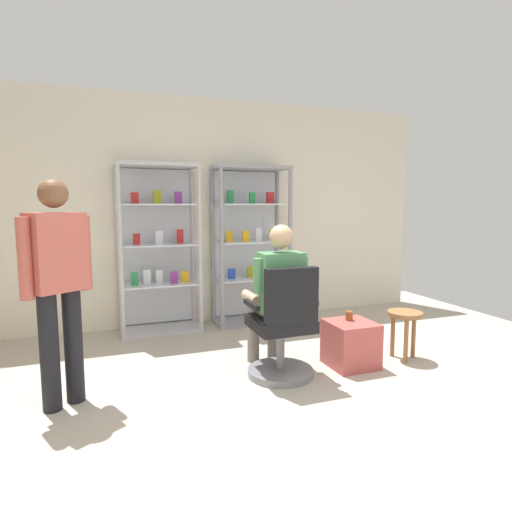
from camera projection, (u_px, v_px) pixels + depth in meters
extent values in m
plane|color=#B2A899|center=(315.00, 444.00, 2.64)|extent=(7.20, 7.20, 0.00)
cube|color=silver|center=(201.00, 213.00, 5.27)|extent=(6.00, 0.10, 2.70)
cylinder|color=#B7B7BC|center=(121.00, 252.00, 4.51)|extent=(0.05, 0.05, 1.90)
cylinder|color=#B7B7BC|center=(200.00, 249.00, 4.81)|extent=(0.05, 0.05, 1.90)
cylinder|color=#B7B7BC|center=(119.00, 249.00, 4.89)|extent=(0.05, 0.05, 1.90)
cylinder|color=#B7B7BC|center=(193.00, 246.00, 5.18)|extent=(0.05, 0.05, 1.90)
cube|color=#B7B7BC|center=(157.00, 165.00, 4.73)|extent=(0.90, 0.45, 0.04)
cube|color=#B7B7BC|center=(161.00, 329.00, 4.96)|extent=(0.90, 0.45, 0.04)
cube|color=silver|center=(157.00, 247.00, 5.05)|extent=(0.84, 0.02, 1.80)
cube|color=silver|center=(160.00, 284.00, 4.89)|extent=(0.82, 0.39, 0.02)
cube|color=#268C4C|center=(134.00, 279.00, 4.77)|extent=(0.08, 0.04, 0.14)
cube|color=silver|center=(147.00, 277.00, 4.86)|extent=(0.08, 0.04, 0.16)
cube|color=silver|center=(159.00, 277.00, 4.91)|extent=(0.08, 0.05, 0.15)
cube|color=purple|center=(174.00, 277.00, 4.89)|extent=(0.08, 0.04, 0.13)
cube|color=gold|center=(185.00, 277.00, 4.97)|extent=(0.09, 0.04, 0.13)
cube|color=silver|center=(159.00, 245.00, 4.84)|extent=(0.82, 0.39, 0.02)
cube|color=red|center=(137.00, 239.00, 4.76)|extent=(0.08, 0.04, 0.12)
cube|color=silver|center=(159.00, 237.00, 4.84)|extent=(0.09, 0.04, 0.15)
cube|color=red|center=(180.00, 236.00, 4.95)|extent=(0.08, 0.05, 0.16)
cube|color=silver|center=(158.00, 204.00, 4.79)|extent=(0.82, 0.39, 0.02)
cube|color=red|center=(135.00, 198.00, 4.71)|extent=(0.08, 0.05, 0.12)
cube|color=#999919|center=(157.00, 197.00, 4.78)|extent=(0.09, 0.05, 0.15)
cube|color=purple|center=(178.00, 198.00, 4.89)|extent=(0.08, 0.05, 0.14)
cylinder|color=gray|center=(222.00, 249.00, 4.89)|extent=(0.05, 0.05, 1.90)
cylinder|color=gray|center=(290.00, 246.00, 5.18)|extent=(0.05, 0.05, 1.90)
cylinder|color=gray|center=(213.00, 245.00, 5.26)|extent=(0.05, 0.05, 1.90)
cylinder|color=gray|center=(277.00, 243.00, 5.56)|extent=(0.05, 0.05, 1.90)
cube|color=gray|center=(251.00, 168.00, 5.11)|extent=(0.90, 0.45, 0.04)
cube|color=gray|center=(251.00, 320.00, 5.34)|extent=(0.90, 0.45, 0.04)
cube|color=silver|center=(245.00, 244.00, 5.42)|extent=(0.84, 0.02, 1.80)
cube|color=silver|center=(251.00, 278.00, 5.27)|extent=(0.82, 0.39, 0.02)
cube|color=#264CB2|center=(232.00, 274.00, 5.20)|extent=(0.09, 0.04, 0.12)
cube|color=#999919|center=(250.00, 272.00, 5.30)|extent=(0.08, 0.05, 0.13)
cube|color=silver|center=(270.00, 271.00, 5.30)|extent=(0.07, 0.04, 0.15)
cube|color=silver|center=(251.00, 242.00, 5.22)|extent=(0.82, 0.39, 0.02)
cube|color=gold|center=(229.00, 236.00, 5.14)|extent=(0.08, 0.04, 0.13)
cube|color=gold|center=(246.00, 236.00, 5.13)|extent=(0.09, 0.04, 0.13)
cube|color=silver|center=(258.00, 235.00, 5.21)|extent=(0.07, 0.04, 0.16)
cube|color=gold|center=(274.00, 235.00, 5.26)|extent=(0.08, 0.04, 0.15)
cube|color=silver|center=(251.00, 204.00, 5.16)|extent=(0.82, 0.39, 0.02)
cube|color=#268C4C|center=(230.00, 197.00, 5.11)|extent=(0.08, 0.04, 0.16)
cube|color=#268C4C|center=(252.00, 198.00, 5.12)|extent=(0.07, 0.04, 0.13)
cube|color=red|center=(270.00, 198.00, 5.23)|extent=(0.09, 0.06, 0.14)
cylinder|color=slate|center=(280.00, 372.00, 3.68)|extent=(0.56, 0.56, 0.06)
cylinder|color=slate|center=(280.00, 349.00, 3.65)|extent=(0.07, 0.07, 0.41)
cube|color=black|center=(281.00, 323.00, 3.63)|extent=(0.48, 0.48, 0.10)
cube|color=black|center=(292.00, 296.00, 3.40)|extent=(0.44, 0.08, 0.45)
cube|color=black|center=(309.00, 300.00, 3.69)|extent=(0.04, 0.30, 0.04)
cube|color=black|center=(252.00, 305.00, 3.52)|extent=(0.04, 0.30, 0.04)
cylinder|color=slate|center=(282.00, 305.00, 3.84)|extent=(0.14, 0.40, 0.14)
cylinder|color=slate|center=(273.00, 330.00, 4.06)|extent=(0.11, 0.11, 0.56)
cylinder|color=slate|center=(261.00, 307.00, 3.77)|extent=(0.14, 0.40, 0.14)
cylinder|color=slate|center=(253.00, 332.00, 3.99)|extent=(0.11, 0.11, 0.56)
cube|color=#4C8C59|center=(281.00, 282.00, 3.58)|extent=(0.36, 0.22, 0.50)
sphere|color=tan|center=(281.00, 237.00, 3.54)|extent=(0.20, 0.20, 0.20)
cylinder|color=#4C8C59|center=(303.00, 273.00, 3.65)|extent=(0.09, 0.09, 0.28)
cylinder|color=tan|center=(293.00, 294.00, 3.84)|extent=(0.08, 0.30, 0.08)
cylinder|color=#4C8C59|center=(258.00, 275.00, 3.51)|extent=(0.09, 0.09, 0.28)
cylinder|color=tan|center=(251.00, 297.00, 3.70)|extent=(0.08, 0.30, 0.08)
cube|color=#B24C47|center=(351.00, 344.00, 3.88)|extent=(0.40, 0.41, 0.41)
cylinder|color=brown|center=(349.00, 316.00, 3.91)|extent=(0.07, 0.07, 0.08)
cylinder|color=black|center=(49.00, 352.00, 3.02)|extent=(0.13, 0.13, 0.85)
cylinder|color=#BF594C|center=(25.00, 259.00, 2.83)|extent=(0.09, 0.09, 0.55)
cylinder|color=black|center=(73.00, 346.00, 3.16)|extent=(0.13, 0.13, 0.85)
cylinder|color=#BF594C|center=(85.00, 253.00, 3.18)|extent=(0.09, 0.09, 0.55)
cube|color=#BF594C|center=(56.00, 252.00, 3.00)|extent=(0.42, 0.38, 0.55)
sphere|color=brown|center=(53.00, 193.00, 2.95)|extent=(0.20, 0.20, 0.20)
cylinder|color=olive|center=(405.00, 314.00, 4.03)|extent=(0.32, 0.32, 0.04)
cylinder|color=olive|center=(413.00, 336.00, 4.09)|extent=(0.04, 0.04, 0.42)
cylinder|color=olive|center=(393.00, 335.00, 4.13)|extent=(0.04, 0.04, 0.42)
cylinder|color=olive|center=(406.00, 341.00, 3.95)|extent=(0.04, 0.04, 0.42)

